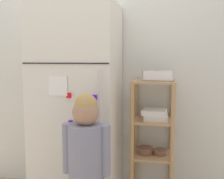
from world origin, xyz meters
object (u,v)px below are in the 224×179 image
object	(u,v)px
child_standing	(86,153)
refrigerator	(77,106)
pantry_shelf_unit	(153,130)
fruit_bin	(157,76)

from	to	relation	value
child_standing	refrigerator	bearing A→B (deg)	114.75
pantry_shelf_unit	child_standing	bearing A→B (deg)	-124.93
refrigerator	fruit_bin	size ratio (longest dim) A/B	6.86
child_standing	fruit_bin	xyz separation A→B (m)	(0.44, 0.60, 0.49)
pantry_shelf_unit	fruit_bin	bearing A→B (deg)	17.62
refrigerator	child_standing	size ratio (longest dim) A/B	1.66
child_standing	pantry_shelf_unit	distance (m)	0.73
child_standing	fruit_bin	size ratio (longest dim) A/B	4.13
pantry_shelf_unit	refrigerator	bearing A→B (deg)	-171.11
refrigerator	pantry_shelf_unit	xyz separation A→B (m)	(0.64, 0.10, -0.20)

